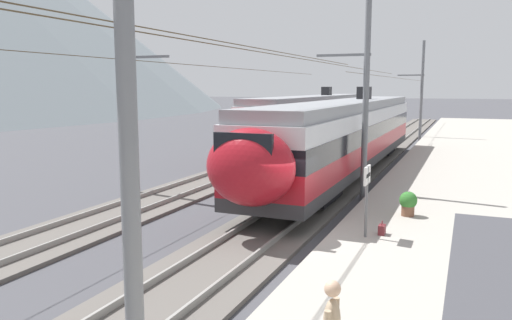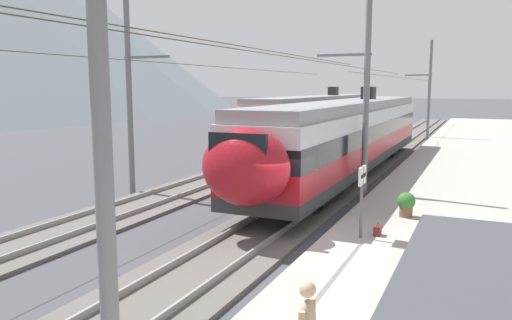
# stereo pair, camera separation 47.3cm
# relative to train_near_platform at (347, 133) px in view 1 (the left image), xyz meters

# --- Properties ---
(ground_plane) EXTENTS (400.00, 400.00, 0.00)m
(ground_plane) POSITION_rel_train_near_platform_xyz_m (-11.76, -1.05, -2.22)
(ground_plane) COLOR #424247
(platform_slab) EXTENTS (120.00, 8.68, 0.37)m
(platform_slab) POSITION_rel_train_near_platform_xyz_m (-11.76, -6.46, -2.04)
(platform_slab) COLOR #A39E93
(platform_slab) RESTS_ON ground
(track_near) EXTENTS (120.00, 3.00, 0.28)m
(track_near) POSITION_rel_train_near_platform_xyz_m (-11.76, -0.00, -2.16)
(track_near) COLOR #5B5651
(track_near) RESTS_ON ground
(track_far) EXTENTS (120.00, 3.00, 0.28)m
(track_far) POSITION_rel_train_near_platform_xyz_m (-11.76, 5.62, -2.16)
(track_far) COLOR #5B5651
(track_far) RESTS_ON ground
(train_near_platform) EXTENTS (25.99, 2.93, 4.27)m
(train_near_platform) POSITION_rel_train_near_platform_xyz_m (0.00, 0.00, 0.00)
(train_near_platform) COLOR #2D2D30
(train_near_platform) RESTS_ON track_near
(train_far_track) EXTENTS (25.78, 2.86, 4.27)m
(train_far_track) POSITION_rel_train_near_platform_xyz_m (12.77, 5.62, -0.00)
(train_far_track) COLOR #2D2D30
(train_far_track) RESTS_ON track_far
(catenary_mast_west) EXTENTS (40.28, 2.17, 7.50)m
(catenary_mast_west) POSITION_rel_train_near_platform_xyz_m (-20.26, -1.74, 1.71)
(catenary_mast_west) COLOR slate
(catenary_mast_west) RESTS_ON ground
(catenary_mast_mid) EXTENTS (40.28, 2.17, 8.40)m
(catenary_mast_mid) POSITION_rel_train_near_platform_xyz_m (-5.11, -1.75, 2.10)
(catenary_mast_mid) COLOR slate
(catenary_mast_mid) RESTS_ON ground
(catenary_mast_east) EXTENTS (40.28, 2.17, 8.34)m
(catenary_mast_east) POSITION_rel_train_near_platform_xyz_m (19.61, -1.75, 2.05)
(catenary_mast_east) COLOR slate
(catenary_mast_east) RESTS_ON ground
(catenary_mast_far_side) EXTENTS (40.28, 2.18, 8.08)m
(catenary_mast_far_side) POSITION_rel_train_near_platform_xyz_m (-7.74, 7.37, 1.95)
(catenary_mast_far_side) COLOR slate
(catenary_mast_far_side) RESTS_ON ground
(platform_sign) EXTENTS (0.70, 0.08, 2.01)m
(platform_sign) POSITION_rel_train_near_platform_xyz_m (-11.39, -3.15, -0.38)
(platform_sign) COLOR #59595B
(platform_sign) RESTS_ON platform_slab
(handbag_near_sign) EXTENTS (0.32, 0.18, 0.41)m
(handbag_near_sign) POSITION_rel_train_near_platform_xyz_m (-10.96, -3.54, -1.71)
(handbag_near_sign) COLOR maroon
(handbag_near_sign) RESTS_ON platform_slab
(potted_plant_platform_edge) EXTENTS (0.57, 0.57, 0.81)m
(potted_plant_platform_edge) POSITION_rel_train_near_platform_xyz_m (-8.49, -3.98, -1.40)
(potted_plant_platform_edge) COLOR brown
(potted_plant_platform_edge) RESTS_ON platform_slab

